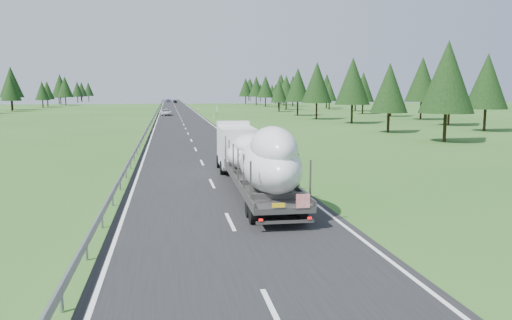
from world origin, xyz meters
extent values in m
plane|color=#2A541C|center=(0.00, 0.00, 0.00)|extent=(400.00, 400.00, 0.00)
cube|color=black|center=(0.00, 100.00, 0.01)|extent=(10.00, 400.00, 0.02)
cube|color=slate|center=(-5.30, 100.00, 0.60)|extent=(0.08, 400.00, 0.32)
cylinder|color=slate|center=(-5.30, 0.00, 0.30)|extent=(0.10, 0.10, 0.60)
cube|color=silver|center=(6.50, 30.00, 0.50)|extent=(0.12, 0.07, 1.00)
cube|color=black|center=(6.50, 30.00, 0.82)|extent=(0.13, 0.08, 0.12)
cube|color=silver|center=(6.50, 80.00, 0.50)|extent=(0.12, 0.07, 1.00)
cube|color=black|center=(6.50, 80.00, 0.82)|extent=(0.13, 0.08, 0.12)
cube|color=silver|center=(6.50, 130.00, 0.50)|extent=(0.12, 0.07, 1.00)
cube|color=black|center=(6.50, 130.00, 0.82)|extent=(0.13, 0.08, 0.12)
cube|color=silver|center=(6.50, 180.00, 0.50)|extent=(0.12, 0.07, 1.00)
cube|color=black|center=(6.50, 180.00, 0.82)|extent=(0.13, 0.08, 0.12)
cube|color=silver|center=(6.50, 230.00, 0.50)|extent=(0.12, 0.07, 1.00)
cube|color=black|center=(6.50, 230.00, 0.82)|extent=(0.13, 0.08, 0.12)
cube|color=silver|center=(6.50, 280.00, 0.50)|extent=(0.12, 0.07, 1.00)
cube|color=black|center=(6.50, 280.00, 0.82)|extent=(0.13, 0.08, 0.12)
cube|color=silver|center=(6.50, 330.00, 0.50)|extent=(0.12, 0.07, 1.00)
cube|color=black|center=(6.50, 330.00, 0.82)|extent=(0.13, 0.08, 0.12)
cylinder|color=slate|center=(7.20, 80.00, 1.00)|extent=(0.08, 0.08, 2.00)
cube|color=silver|center=(7.20, 80.00, 2.00)|extent=(0.05, 0.90, 1.20)
cylinder|color=black|center=(40.72, 41.93, 1.83)|extent=(0.36, 0.36, 3.66)
cone|color=black|center=(40.72, 41.93, 6.90)|extent=(5.69, 5.69, 7.61)
cylinder|color=black|center=(42.24, 53.51, 2.07)|extent=(0.36, 0.36, 4.13)
cone|color=black|center=(42.24, 53.51, 7.81)|extent=(6.43, 6.43, 8.61)
cylinder|color=black|center=(45.90, 69.48, 2.06)|extent=(0.36, 0.36, 4.12)
cone|color=black|center=(45.90, 69.48, 7.78)|extent=(6.41, 6.41, 8.58)
cylinder|color=black|center=(45.42, 81.86, 1.79)|extent=(0.36, 0.36, 3.58)
cone|color=black|center=(45.42, 81.86, 6.77)|extent=(5.58, 5.58, 7.47)
cylinder|color=black|center=(44.16, 94.74, 1.72)|extent=(0.36, 0.36, 3.45)
cone|color=black|center=(44.16, 94.74, 6.51)|extent=(5.36, 5.36, 7.18)
cylinder|color=black|center=(48.36, 110.46, 2.09)|extent=(0.36, 0.36, 4.18)
cone|color=black|center=(48.36, 110.46, 7.90)|extent=(6.50, 6.50, 8.71)
cylinder|color=black|center=(45.69, 125.08, 1.46)|extent=(0.36, 0.36, 2.91)
cone|color=black|center=(45.69, 125.08, 5.50)|extent=(4.53, 4.53, 6.07)
cylinder|color=black|center=(48.26, 135.70, 1.88)|extent=(0.36, 0.36, 3.77)
cone|color=black|center=(48.26, 135.70, 7.12)|extent=(5.86, 5.86, 7.85)
cylinder|color=black|center=(41.78, 154.55, 1.88)|extent=(0.36, 0.36, 3.76)
cone|color=black|center=(41.78, 154.55, 7.10)|extent=(5.85, 5.85, 7.83)
cylinder|color=black|center=(41.02, 165.46, 1.64)|extent=(0.36, 0.36, 3.27)
cone|color=black|center=(41.02, 165.46, 6.18)|extent=(5.09, 5.09, 6.82)
cylinder|color=black|center=(42.97, 178.98, 2.12)|extent=(0.36, 0.36, 4.24)
cone|color=black|center=(42.97, 178.98, 8.00)|extent=(6.59, 6.59, 8.82)
cylinder|color=black|center=(44.52, 196.82, 1.45)|extent=(0.36, 0.36, 2.91)
cone|color=black|center=(44.52, 196.82, 5.49)|extent=(4.52, 4.52, 6.05)
cylinder|color=black|center=(48.51, 206.02, 2.13)|extent=(0.36, 0.36, 4.27)
cone|color=black|center=(48.51, 206.02, 8.06)|extent=(6.64, 6.64, 8.89)
cylinder|color=black|center=(47.65, 219.33, 1.49)|extent=(0.36, 0.36, 2.97)
cone|color=black|center=(47.65, 219.33, 5.62)|extent=(4.63, 4.63, 6.20)
cylinder|color=black|center=(44.68, 234.44, 1.57)|extent=(0.36, 0.36, 3.14)
cone|color=black|center=(44.68, 234.44, 5.94)|extent=(4.89, 4.89, 6.55)
cylinder|color=black|center=(41.90, 250.21, 2.14)|extent=(0.36, 0.36, 4.28)
cone|color=black|center=(41.90, 250.21, 8.09)|extent=(6.66, 6.66, 8.93)
cylinder|color=black|center=(43.12, 263.12, 1.97)|extent=(0.36, 0.36, 3.94)
cone|color=black|center=(43.12, 263.12, 7.44)|extent=(6.13, 6.13, 8.21)
cylinder|color=black|center=(27.23, 29.28, 1.88)|extent=(0.36, 0.36, 3.75)
cone|color=black|center=(27.23, 29.28, 7.08)|extent=(5.83, 5.83, 7.81)
cylinder|color=black|center=(26.62, 42.22, 1.58)|extent=(0.36, 0.36, 3.17)
cone|color=black|center=(26.62, 42.22, 5.98)|extent=(4.93, 4.93, 6.60)
cylinder|color=black|center=(28.60, 61.03, 1.91)|extent=(0.36, 0.36, 3.83)
cone|color=black|center=(28.60, 61.03, 7.23)|extent=(5.96, 5.96, 7.98)
cylinder|color=black|center=(26.30, 74.24, 1.91)|extent=(0.36, 0.36, 3.81)
cone|color=black|center=(26.30, 74.24, 7.20)|extent=(5.93, 5.93, 7.94)
cylinder|color=black|center=(26.46, 89.49, 1.83)|extent=(0.36, 0.36, 3.66)
cone|color=black|center=(26.46, 89.49, 6.91)|extent=(5.69, 5.69, 7.62)
cylinder|color=black|center=(26.86, 110.50, 1.46)|extent=(0.36, 0.36, 2.93)
cone|color=black|center=(26.86, 110.50, 5.53)|extent=(4.55, 4.55, 6.10)
cylinder|color=black|center=(32.01, 123.94, 1.73)|extent=(0.36, 0.36, 3.46)
cone|color=black|center=(32.01, 123.94, 6.53)|extent=(5.38, 5.38, 7.20)
cylinder|color=black|center=(32.78, 137.87, 1.37)|extent=(0.36, 0.36, 2.74)
cone|color=black|center=(32.78, 137.87, 5.17)|extent=(4.26, 4.26, 5.70)
cylinder|color=black|center=(31.81, 154.86, 1.88)|extent=(0.36, 0.36, 3.76)
cone|color=black|center=(31.81, 154.86, 7.09)|extent=(5.84, 5.84, 7.82)
cylinder|color=black|center=(31.91, 174.46, 1.92)|extent=(0.36, 0.36, 3.85)
cone|color=black|center=(31.91, 174.46, 7.27)|extent=(5.99, 5.99, 8.02)
cylinder|color=black|center=(29.97, 189.04, 1.87)|extent=(0.36, 0.36, 3.74)
cone|color=black|center=(29.97, 189.04, 7.06)|extent=(5.82, 5.82, 7.79)
cylinder|color=black|center=(-44.41, 125.08, 1.70)|extent=(0.36, 0.36, 3.39)
cone|color=black|center=(-44.41, 125.08, 6.41)|extent=(5.27, 5.27, 7.06)
cylinder|color=black|center=(-47.23, 135.70, 2.15)|extent=(0.36, 0.36, 4.31)
cone|color=black|center=(-47.23, 135.70, 8.13)|extent=(6.70, 6.70, 8.97)
cylinder|color=black|center=(-43.22, 154.55, 1.49)|extent=(0.36, 0.36, 2.99)
cone|color=black|center=(-43.22, 154.55, 5.64)|extent=(4.64, 4.64, 6.22)
cylinder|color=black|center=(-44.09, 165.46, 1.53)|extent=(0.36, 0.36, 3.07)
cone|color=black|center=(-44.09, 165.46, 5.79)|extent=(4.77, 4.77, 6.39)
cylinder|color=black|center=(-40.65, 178.98, 1.87)|extent=(0.36, 0.36, 3.75)
cone|color=black|center=(-40.65, 178.98, 7.08)|extent=(5.83, 5.83, 7.81)
cylinder|color=black|center=(-45.98, 196.82, 2.13)|extent=(0.36, 0.36, 4.26)
cone|color=black|center=(-45.98, 196.82, 8.05)|extent=(6.63, 6.63, 8.88)
cylinder|color=black|center=(-48.50, 206.02, 1.57)|extent=(0.36, 0.36, 3.14)
cone|color=black|center=(-48.50, 206.02, 5.93)|extent=(4.88, 4.88, 6.54)
cylinder|color=black|center=(-43.08, 219.33, 1.67)|extent=(0.36, 0.36, 3.34)
cone|color=black|center=(-43.08, 219.33, 6.32)|extent=(5.20, 5.20, 6.97)
cylinder|color=black|center=(-43.65, 234.44, 1.69)|extent=(0.36, 0.36, 3.39)
cone|color=black|center=(-43.65, 234.44, 6.40)|extent=(5.27, 5.27, 7.06)
cylinder|color=black|center=(-42.80, 250.21, 1.71)|extent=(0.36, 0.36, 3.42)
cone|color=black|center=(-42.80, 250.21, 6.45)|extent=(5.32, 5.32, 7.12)
cylinder|color=black|center=(-48.60, 263.12, 1.60)|extent=(0.36, 0.36, 3.20)
cone|color=black|center=(-48.60, 263.12, 6.05)|extent=(4.98, 4.98, 6.67)
cube|color=silver|center=(2.11, 13.51, 1.78)|extent=(2.45, 4.75, 2.63)
cube|color=black|center=(2.11, 15.90, 2.25)|extent=(2.16, 0.12, 1.31)
cube|color=silver|center=(2.11, 15.57, 3.24)|extent=(2.37, 1.18, 0.28)
cube|color=#555350|center=(2.11, 12.57, 0.52)|extent=(2.41, 2.87, 0.23)
cylinder|color=black|center=(1.03, 15.20, 0.47)|extent=(0.35, 0.95, 0.94)
cylinder|color=black|center=(3.19, 15.20, 0.47)|extent=(0.35, 0.95, 0.94)
cylinder|color=black|center=(1.03, 12.19, 0.47)|extent=(0.35, 0.95, 0.94)
cylinder|color=black|center=(3.19, 12.19, 0.47)|extent=(0.35, 0.95, 0.94)
cube|color=#555350|center=(2.11, 4.59, 0.86)|extent=(2.84, 13.20, 0.24)
cube|color=#555350|center=(0.86, 4.59, 1.10)|extent=(0.36, 13.14, 0.23)
cube|color=#555350|center=(3.36, 4.59, 1.10)|extent=(0.36, 13.14, 0.23)
cube|color=#555350|center=(0.86, -1.04, 1.88)|extent=(0.07, 0.07, 1.78)
cube|color=#555350|center=(3.36, -1.04, 1.88)|extent=(0.07, 0.07, 1.78)
cube|color=#555350|center=(0.86, 1.21, 1.88)|extent=(0.07, 0.07, 1.78)
cube|color=#555350|center=(3.36, 1.21, 1.88)|extent=(0.07, 0.07, 1.78)
cube|color=#555350|center=(0.86, 3.46, 1.88)|extent=(0.07, 0.07, 1.78)
cube|color=#555350|center=(3.36, 3.46, 1.88)|extent=(0.07, 0.07, 1.78)
cube|color=#555350|center=(0.86, 5.71, 1.88)|extent=(0.07, 0.07, 1.78)
cube|color=#555350|center=(3.36, 5.71, 1.88)|extent=(0.07, 0.07, 1.78)
cube|color=#555350|center=(0.86, 7.97, 1.88)|extent=(0.07, 0.07, 1.78)
cube|color=#555350|center=(3.36, 7.97, 1.88)|extent=(0.07, 0.07, 1.78)
cube|color=#555350|center=(0.86, 10.22, 1.88)|extent=(0.07, 0.07, 1.78)
cube|color=#555350|center=(3.36, 10.22, 1.88)|extent=(0.07, 0.07, 1.78)
cylinder|color=black|center=(1.08, -0.48, 0.47)|extent=(0.40, 0.95, 0.94)
cylinder|color=black|center=(3.14, -0.48, 0.47)|extent=(0.40, 0.95, 0.94)
cylinder|color=black|center=(1.08, 0.65, 0.47)|extent=(0.40, 0.95, 0.94)
cylinder|color=black|center=(3.14, 0.65, 0.47)|extent=(0.40, 0.95, 0.94)
cube|color=#555350|center=(2.11, -1.94, 0.42)|extent=(2.35, 0.17, 0.11)
cube|color=red|center=(2.81, -2.00, 1.27)|extent=(0.56, 0.05, 0.56)
cube|color=yellow|center=(1.83, -2.00, 1.13)|extent=(0.52, 0.05, 0.17)
cube|color=red|center=(1.12, -2.00, 0.56)|extent=(0.17, 0.06, 0.09)
cube|color=red|center=(3.10, -2.00, 0.56)|extent=(0.17, 0.06, 0.09)
ellipsoid|color=silver|center=(2.11, 1.58, 2.21)|extent=(2.75, 6.88, 2.45)
ellipsoid|color=silver|center=(2.11, 0.73, 3.07)|extent=(2.07, 4.37, 1.96)
ellipsoid|color=silver|center=(2.11, 7.97, 1.87)|extent=(2.92, 6.11, 1.77)
ellipsoid|color=silver|center=(2.11, 7.21, 2.49)|extent=(2.20, 3.88, 1.42)
imported|color=silver|center=(-2.88, 94.81, 0.72)|extent=(2.45, 5.19, 1.43)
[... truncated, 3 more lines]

